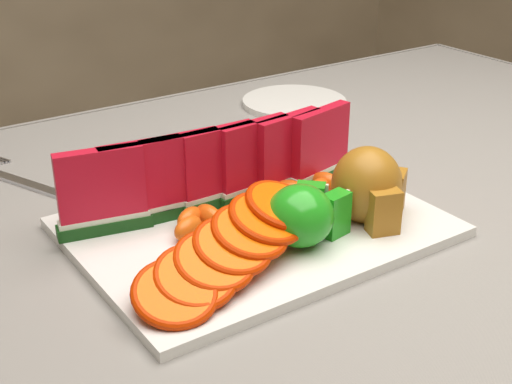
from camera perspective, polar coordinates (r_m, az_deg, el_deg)
The scene contains 11 objects.
table at distance 0.92m, azimuth 4.87°, elevation -7.35°, with size 1.40×0.90×0.75m.
tablecloth at distance 0.89m, azimuth 5.01°, elevation -3.94°, with size 1.53×1.03×0.20m.
platter at distance 0.82m, azimuth -0.02°, elevation -2.82°, with size 0.40×0.30×0.01m.
apple_cluster at distance 0.76m, azimuth 3.87°, elevation -1.81°, with size 0.11×0.09×0.07m.
pear_cluster at distance 0.82m, azimuth 9.06°, elevation 0.39°, with size 0.10×0.10×0.09m.
side_plate at distance 1.25m, azimuth 3.08°, elevation 7.19°, with size 0.22×0.22×0.01m.
fork at distance 1.00m, azimuth -18.72°, elevation 1.03°, with size 0.08×0.19×0.00m.
watermelon_row at distance 0.83m, azimuth -2.99°, elevation 1.81°, with size 0.39×0.07×0.10m.
orange_fan_front at distance 0.71m, azimuth -1.89°, elevation -4.33°, with size 0.26×0.15×0.06m.
orange_fan_back at distance 0.91m, azimuth -2.99°, elevation 2.23°, with size 0.39×0.12×0.05m.
tangerine_segments at distance 0.83m, azimuth 0.15°, elevation -0.92°, with size 0.24×0.06×0.03m.
Camera 1 is at (-0.50, -0.59, 1.15)m, focal length 50.00 mm.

